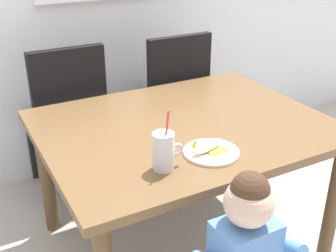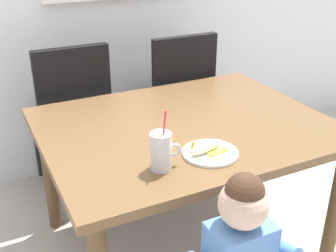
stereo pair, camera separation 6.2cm
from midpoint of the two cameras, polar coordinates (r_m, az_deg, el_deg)
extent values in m
plane|color=#B7B2A8|center=(2.39, 2.82, -15.15)|extent=(24.00, 24.00, 0.00)
cube|color=brown|center=(2.02, 3.23, -0.15)|extent=(1.33, 1.05, 0.04)
cylinder|color=brown|center=(2.23, 22.29, -9.91)|extent=(0.07, 0.07, 0.67)
cylinder|color=brown|center=(2.38, -14.84, -6.36)|extent=(0.07, 0.07, 0.67)
cylinder|color=brown|center=(2.79, 9.12, -0.90)|extent=(0.07, 0.07, 0.67)
cube|color=black|center=(2.71, -12.38, 0.75)|extent=(0.44, 0.44, 0.06)
cube|color=black|center=(2.43, -11.76, 4.79)|extent=(0.42, 0.05, 0.48)
cylinder|color=black|center=(3.02, -9.43, -1.38)|extent=(0.04, 0.04, 0.42)
cylinder|color=black|center=(2.96, -16.46, -2.80)|extent=(0.04, 0.04, 0.42)
cylinder|color=black|center=(2.70, -6.99, -4.64)|extent=(0.04, 0.04, 0.42)
cylinder|color=black|center=(2.63, -14.85, -6.34)|extent=(0.04, 0.04, 0.42)
cube|color=black|center=(2.89, 0.88, 2.89)|extent=(0.44, 0.44, 0.06)
cube|color=black|center=(2.63, 2.91, 6.85)|extent=(0.42, 0.05, 0.48)
cylinder|color=black|center=(3.22, 2.33, 0.66)|extent=(0.04, 0.04, 0.42)
cylinder|color=black|center=(3.07, -3.92, -0.64)|extent=(0.04, 0.04, 0.42)
cylinder|color=black|center=(2.93, 5.86, -2.12)|extent=(0.04, 0.04, 0.42)
cylinder|color=black|center=(2.76, -0.89, -3.73)|extent=(0.04, 0.04, 0.42)
sphere|color=beige|center=(1.44, 11.31, -10.26)|extent=(0.17, 0.17, 0.17)
sphere|color=#472D1E|center=(1.41, 11.47, -8.71)|extent=(0.13, 0.13, 0.13)
cylinder|color=#598CD1|center=(1.63, 15.22, -15.07)|extent=(0.05, 0.24, 0.13)
cylinder|color=silver|center=(1.60, 0.15, -3.41)|extent=(0.08, 0.08, 0.15)
cylinder|color=beige|center=(1.62, 0.15, -4.34)|extent=(0.07, 0.07, 0.08)
torus|color=silver|center=(1.63, 1.98, -3.21)|extent=(0.06, 0.01, 0.06)
cylinder|color=#E5333F|center=(1.57, 0.51, -1.28)|extent=(0.01, 0.05, 0.22)
cylinder|color=white|center=(1.75, 6.67, -3.62)|extent=(0.23, 0.23, 0.01)
ellipsoid|color=#F4EAC6|center=(1.73, 6.19, -2.83)|extent=(0.18, 0.08, 0.04)
cube|color=yellow|center=(1.74, 7.68, -3.46)|extent=(0.09, 0.05, 0.01)
cube|color=yellow|center=(1.78, 5.79, -2.67)|extent=(0.09, 0.05, 0.01)
cylinder|color=yellow|center=(1.67, 4.37, -2.58)|extent=(0.03, 0.02, 0.03)
camera|label=1|loc=(0.03, -89.03, 0.46)|focal=45.56mm
camera|label=2|loc=(0.03, 90.97, -0.46)|focal=45.56mm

